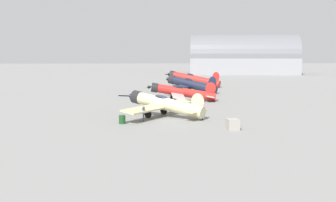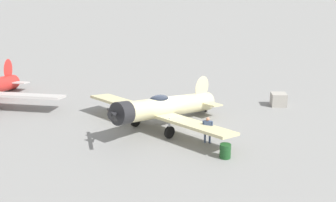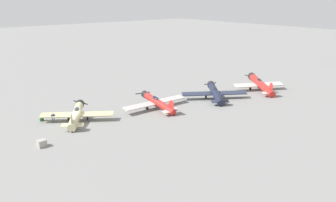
# 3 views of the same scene
# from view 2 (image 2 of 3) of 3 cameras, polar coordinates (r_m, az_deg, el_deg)

# --- Properties ---
(ground_plane) EXTENTS (400.00, 400.00, 0.00)m
(ground_plane) POSITION_cam_2_polar(r_m,az_deg,el_deg) (32.54, -0.00, -3.02)
(ground_plane) COLOR gray
(airplane_foreground) EXTENTS (9.82, 10.89, 2.93)m
(airplane_foreground) POSITION_cam_2_polar(r_m,az_deg,el_deg) (31.71, -0.62, -0.84)
(airplane_foreground) COLOR beige
(airplane_foreground) RESTS_ON ground_plane
(ground_crew_mechanic) EXTENTS (0.27, 0.66, 1.69)m
(ground_crew_mechanic) POSITION_cam_2_polar(r_m,az_deg,el_deg) (29.46, 4.81, -3.21)
(ground_crew_mechanic) COLOR #384766
(ground_crew_mechanic) RESTS_ON ground_plane
(equipment_crate) EXTENTS (1.17, 1.27, 1.01)m
(equipment_crate) POSITION_cam_2_polar(r_m,az_deg,el_deg) (37.60, 13.21, 0.17)
(equipment_crate) COLOR #9E998E
(equipment_crate) RESTS_ON ground_plane
(fuel_drum) EXTENTS (0.69, 0.69, 0.85)m
(fuel_drum) POSITION_cam_2_polar(r_m,az_deg,el_deg) (27.68, 6.93, -6.03)
(fuel_drum) COLOR #19471E
(fuel_drum) RESTS_ON ground_plane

